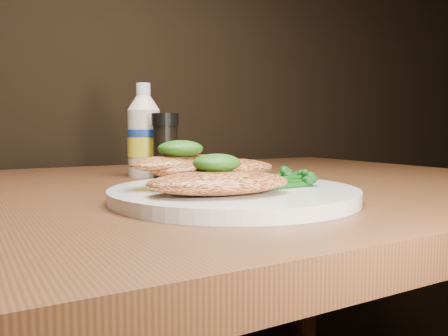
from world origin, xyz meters
TOP-DOWN VIEW (x-y plane):
  - plate at (-0.01, 0.88)m, footprint 0.29×0.29m
  - chicken_front at (-0.05, 0.84)m, footprint 0.17×0.11m
  - chicken_mid at (-0.02, 0.90)m, footprint 0.16×0.08m
  - chicken_back at (-0.06, 0.92)m, footprint 0.15×0.10m
  - pesto_front at (-0.05, 0.85)m, footprint 0.07×0.06m
  - pesto_back at (-0.06, 0.92)m, footprint 0.06×0.06m
  - broccolini_bundle at (0.04, 0.87)m, footprint 0.15×0.12m
  - mayo_bottle at (-0.01, 1.18)m, footprint 0.06×0.06m
  - pepper_grinder at (0.01, 1.13)m, footprint 0.05×0.05m

SIDE VIEW (x-z plane):
  - plate at x=-0.01m, z-range 0.75..0.77m
  - broccolini_bundle at x=0.04m, z-range 0.77..0.79m
  - chicken_front at x=-0.05m, z-range 0.77..0.79m
  - chicken_mid at x=-0.02m, z-range 0.77..0.80m
  - chicken_back at x=-0.06m, z-range 0.78..0.80m
  - pesto_front at x=-0.05m, z-range 0.79..0.81m
  - pepper_grinder at x=0.01m, z-range 0.75..0.86m
  - pesto_back at x=-0.06m, z-range 0.80..0.82m
  - mayo_bottle at x=-0.01m, z-range 0.75..0.91m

